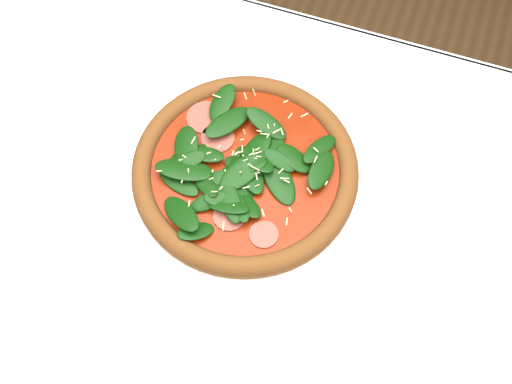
% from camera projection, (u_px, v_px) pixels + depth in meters
% --- Properties ---
extents(ground, '(6.00, 6.00, 0.00)m').
position_uv_depth(ground, '(263.00, 345.00, 1.47)').
color(ground, brown).
rests_on(ground, ground).
extents(dining_table, '(1.21, 0.81, 0.75)m').
position_uv_depth(dining_table, '(268.00, 256.00, 0.89)').
color(dining_table, white).
rests_on(dining_table, ground).
extents(plate, '(0.38, 0.38, 0.02)m').
position_uv_depth(plate, '(245.00, 174.00, 0.83)').
color(plate, silver).
rests_on(plate, dining_table).
extents(pizza, '(0.42, 0.42, 0.04)m').
position_uv_depth(pizza, '(245.00, 167.00, 0.81)').
color(pizza, brown).
rests_on(pizza, plate).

